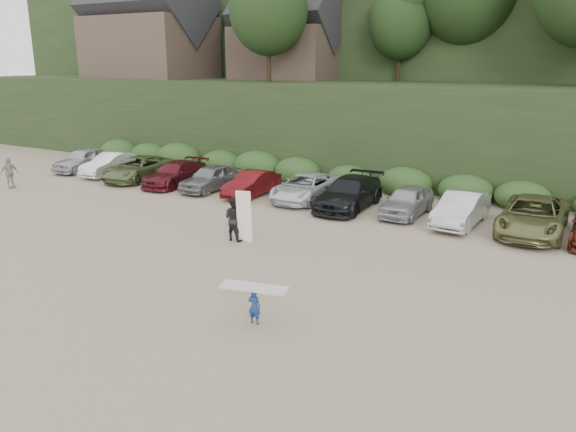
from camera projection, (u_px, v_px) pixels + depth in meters
The scene contains 6 objects.
ground at pixel (244, 267), 21.16m from camera, with size 120.00×120.00×0.00m, color tan.
hillside_backdrop at pixel (476, 15), 48.17m from camera, with size 90.00×41.50×28.00m.
parked_cars at pixel (324, 191), 30.00m from camera, with size 39.89×6.08×1.62m.
distant_walker at pixel (9, 173), 33.87m from camera, with size 1.10×0.46×1.87m, color gray.
child_surfer at pixel (254, 298), 16.42m from camera, with size 2.06×0.99×1.19m.
adult_surfer at pixel (235, 218), 24.03m from camera, with size 1.40×0.79×2.27m.
Camera 1 is at (11.41, -16.33, 7.56)m, focal length 35.00 mm.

